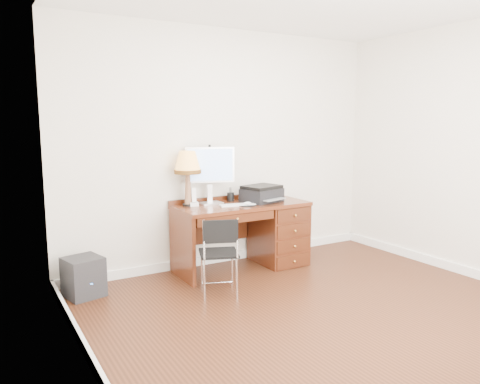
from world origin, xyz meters
TOP-DOWN VIEW (x-y plane):
  - ground at (0.00, 0.00)m, footprint 4.00×4.00m
  - room_shell at (0.00, 0.63)m, footprint 4.00×4.00m
  - desk at (0.32, 1.40)m, footprint 1.50×0.67m
  - monitor at (-0.31, 1.59)m, footprint 0.54×0.25m
  - keyboard at (-0.10, 1.32)m, footprint 0.41×0.19m
  - mouse_pad at (-0.01, 1.26)m, footprint 0.20×0.20m
  - printer at (0.26, 1.39)m, footprint 0.49×0.43m
  - leg_lamp at (-0.58, 1.56)m, footprint 0.29×0.29m
  - phone at (-0.52, 1.54)m, footprint 0.11×0.11m
  - pen_cup at (-0.03, 1.59)m, footprint 0.08×0.08m
  - chair at (-0.59, 0.77)m, footprint 0.47×0.47m
  - equipment_box at (-1.74, 1.42)m, footprint 0.39×0.39m

SIDE VIEW (x-z plane):
  - ground at x=0.00m, z-range 0.00..0.00m
  - room_shell at x=0.00m, z-range -1.95..2.05m
  - equipment_box at x=-1.74m, z-range 0.00..0.38m
  - desk at x=0.32m, z-range 0.04..0.79m
  - chair at x=-0.59m, z-range 0.08..0.85m
  - keyboard at x=-0.10m, z-range 0.75..0.76m
  - mouse_pad at x=-0.01m, z-range 0.74..0.78m
  - pen_cup at x=-0.03m, z-range 0.75..0.85m
  - phone at x=-0.52m, z-range 0.71..0.90m
  - printer at x=0.26m, z-range 0.75..0.94m
  - monitor at x=-0.31m, z-range 0.83..1.46m
  - leg_lamp at x=-0.58m, z-range 0.89..1.49m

